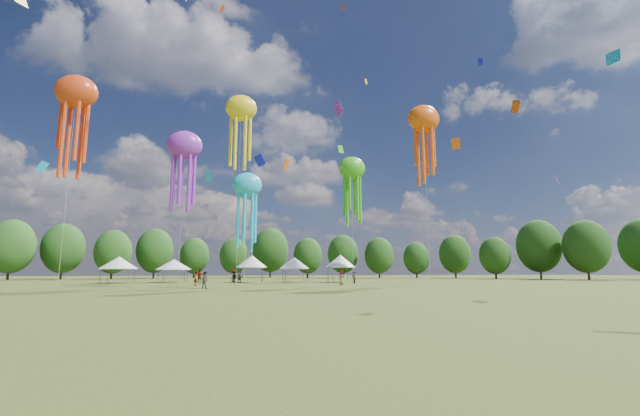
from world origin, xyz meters
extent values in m
plane|color=#384416|center=(0.00, 0.00, 0.00)|extent=(300.00, 300.00, 0.00)
imported|color=gray|center=(-7.38, 31.35, 0.84)|extent=(1.01, 0.92, 1.68)
imported|color=gray|center=(-4.58, 55.70, 0.96)|extent=(0.93, 1.11, 1.93)
imported|color=gray|center=(12.13, 44.57, 0.83)|extent=(0.75, 0.90, 1.66)
imported|color=gray|center=(-4.40, 53.37, 0.85)|extent=(1.27, 1.03, 1.71)
imported|color=gray|center=(-9.36, 49.64, 0.95)|extent=(1.20, 0.89, 1.90)
imported|color=gray|center=(-3.69, 50.88, 0.80)|extent=(1.50, 1.21, 1.60)
imported|color=gray|center=(-9.03, 40.09, 0.85)|extent=(0.60, 0.73, 1.70)
imported|color=gray|center=(8.95, 39.21, 0.91)|extent=(0.77, 1.00, 1.82)
cylinder|color=#47474C|center=(-22.53, 50.00, 1.00)|extent=(0.08, 0.08, 2.00)
cylinder|color=#47474C|center=(-22.53, 53.60, 1.00)|extent=(0.08, 0.08, 2.00)
cylinder|color=#47474C|center=(-18.93, 50.00, 1.00)|extent=(0.08, 0.08, 2.00)
cylinder|color=#47474C|center=(-18.93, 53.60, 1.00)|extent=(0.08, 0.08, 2.00)
cube|color=silver|center=(-20.73, 51.80, 2.05)|extent=(4.00, 4.00, 0.10)
cone|color=silver|center=(-20.73, 51.80, 2.96)|extent=(5.20, 5.20, 1.71)
cylinder|color=#47474C|center=(-15.82, 54.92, 0.95)|extent=(0.08, 0.08, 1.89)
cylinder|color=#47474C|center=(-15.82, 58.76, 0.95)|extent=(0.08, 0.08, 1.89)
cylinder|color=#47474C|center=(-11.98, 54.92, 0.95)|extent=(0.08, 0.08, 1.89)
cylinder|color=#47474C|center=(-11.98, 58.76, 0.95)|extent=(0.08, 0.08, 1.89)
cube|color=silver|center=(-13.90, 56.84, 1.94)|extent=(4.24, 4.24, 0.10)
cone|color=silver|center=(-13.90, 56.84, 2.80)|extent=(5.51, 5.51, 1.62)
cylinder|color=#47474C|center=(-3.50, 52.13, 1.11)|extent=(0.08, 0.08, 2.22)
cylinder|color=#47474C|center=(-3.50, 55.48, 1.11)|extent=(0.08, 0.08, 2.22)
cylinder|color=#47474C|center=(-0.15, 52.13, 1.11)|extent=(0.08, 0.08, 2.22)
cylinder|color=#47474C|center=(-0.15, 55.48, 1.11)|extent=(0.08, 0.08, 2.22)
cube|color=silver|center=(-1.82, 53.81, 2.27)|extent=(3.75, 3.75, 0.10)
cone|color=silver|center=(-1.82, 53.81, 3.27)|extent=(4.87, 4.87, 1.90)
cylinder|color=#47474C|center=(3.38, 52.69, 1.03)|extent=(0.08, 0.08, 2.05)
cylinder|color=#47474C|center=(3.38, 56.01, 1.03)|extent=(0.08, 0.08, 2.05)
cylinder|color=#47474C|center=(6.70, 52.69, 1.03)|extent=(0.08, 0.08, 2.05)
cylinder|color=#47474C|center=(6.70, 56.01, 1.03)|extent=(0.08, 0.08, 2.05)
cube|color=silver|center=(5.04, 54.35, 2.10)|extent=(3.72, 3.72, 0.10)
cone|color=silver|center=(5.04, 54.35, 3.04)|extent=(4.84, 4.84, 1.76)
cylinder|color=#47474C|center=(10.53, 50.68, 1.14)|extent=(0.08, 0.08, 2.28)
cylinder|color=#47474C|center=(10.53, 53.98, 1.14)|extent=(0.08, 0.08, 2.28)
cylinder|color=#47474C|center=(13.83, 50.68, 1.14)|extent=(0.08, 0.08, 2.28)
cylinder|color=#47474C|center=(13.83, 53.98, 1.14)|extent=(0.08, 0.08, 2.28)
cube|color=silver|center=(12.18, 52.33, 2.33)|extent=(3.69, 3.69, 0.10)
cone|color=silver|center=(12.18, 52.33, 3.36)|extent=(4.80, 4.80, 1.96)
ellipsoid|color=purple|center=(-10.34, 34.38, 15.66)|extent=(3.85, 2.69, 3.27)
cylinder|color=beige|center=(-10.34, 34.38, 7.83)|extent=(0.03, 0.03, 15.66)
ellipsoid|color=yellow|center=(-4.22, 44.32, 24.61)|extent=(4.40, 3.08, 3.74)
cylinder|color=beige|center=(-4.22, 44.32, 12.30)|extent=(0.03, 0.03, 24.61)
ellipsoid|color=green|center=(10.37, 38.77, 15.24)|extent=(3.55, 2.48, 3.02)
cylinder|color=beige|center=(10.37, 38.77, 7.62)|extent=(0.03, 0.03, 15.24)
ellipsoid|color=red|center=(-24.00, 40.22, 23.37)|extent=(4.86, 3.40, 4.13)
cylinder|color=beige|center=(-24.00, 40.22, 11.68)|extent=(0.03, 0.03, 23.37)
ellipsoid|color=#1CC0F1|center=(-3.44, 29.75, 10.46)|extent=(3.02, 2.12, 2.57)
cylinder|color=beige|center=(-3.44, 29.75, 5.23)|extent=(0.03, 0.03, 10.46)
ellipsoid|color=#FD590F|center=(22.44, 41.84, 24.17)|extent=(4.84, 3.38, 4.11)
cylinder|color=beige|center=(22.44, 41.84, 12.08)|extent=(0.03, 0.03, 24.17)
cube|color=#FD590F|center=(5.00, 67.01, 22.76)|extent=(1.31, 2.03, 2.35)
cube|color=yellow|center=(17.32, 53.09, 34.97)|extent=(0.74, 0.66, 1.08)
cube|color=#1921E3|center=(-1.73, 38.84, 15.65)|extent=(1.53, 0.67, 1.68)
cube|color=#1CC0F1|center=(25.32, 13.73, 19.01)|extent=(0.87, 1.25, 1.35)
cube|color=red|center=(-7.53, 47.63, 41.88)|extent=(0.76, 0.94, 1.16)
cube|color=#FD590F|center=(26.10, 26.61, 20.14)|extent=(0.23, 1.57, 1.75)
cube|color=#1CC0F1|center=(-9.90, 66.41, 19.60)|extent=(1.11, 2.09, 2.41)
cube|color=purple|center=(11.92, 51.99, 28.97)|extent=(1.46, 1.94, 2.61)
cube|color=#FD590F|center=(34.43, 53.44, 24.74)|extent=(1.95, 0.91, 2.15)
cube|color=green|center=(15.83, 65.38, 26.09)|extent=(1.44, 0.81, 1.77)
cube|color=#1921E3|center=(20.54, 24.40, 23.79)|extent=(0.42, 0.86, 0.89)
cube|color=#1CC0F1|center=(-36.98, 63.63, 19.21)|extent=(2.22, 0.69, 2.42)
cube|color=#FF4B92|center=(-2.68, 51.32, 13.97)|extent=(0.57, 0.99, 1.17)
cube|color=purple|center=(38.83, 35.58, 14.23)|extent=(1.20, 0.95, 1.43)
cube|color=red|center=(12.76, 50.53, 46.97)|extent=(0.56, 0.70, 0.96)
cylinder|color=#38281C|center=(-47.17, 78.19, 1.68)|extent=(0.44, 0.44, 3.36)
ellipsoid|color=#224818|center=(-47.17, 78.19, 6.51)|extent=(8.40, 8.40, 10.51)
cylinder|color=#38281C|center=(-40.68, 85.49, 1.71)|extent=(0.44, 0.44, 3.41)
ellipsoid|color=#224818|center=(-40.68, 85.49, 6.61)|extent=(8.53, 8.53, 10.66)
cylinder|color=#38281C|center=(-30.60, 85.02, 1.53)|extent=(0.44, 0.44, 3.07)
ellipsoid|color=#224818|center=(-30.60, 85.02, 5.94)|extent=(7.66, 7.66, 9.58)
cylinder|color=#38281C|center=(-23.51, 93.33, 1.72)|extent=(0.44, 0.44, 3.43)
ellipsoid|color=#224818|center=(-23.51, 93.33, 6.65)|extent=(8.58, 8.58, 10.73)
cylinder|color=#38281C|center=(-14.76, 98.96, 1.47)|extent=(0.44, 0.44, 2.95)
ellipsoid|color=#224818|center=(-14.76, 98.96, 5.71)|extent=(7.37, 7.37, 9.21)
cylinder|color=#38281C|center=(-4.70, 95.06, 1.45)|extent=(0.44, 0.44, 2.89)
ellipsoid|color=#224818|center=(-4.70, 95.06, 5.61)|extent=(7.23, 7.23, 9.04)
cylinder|color=#38281C|center=(4.91, 99.49, 1.92)|extent=(0.44, 0.44, 3.84)
ellipsoid|color=#224818|center=(4.91, 99.49, 7.44)|extent=(9.60, 9.60, 11.99)
cylinder|color=#38281C|center=(13.19, 88.44, 1.42)|extent=(0.44, 0.44, 2.84)
ellipsoid|color=#224818|center=(13.19, 88.44, 5.51)|extent=(7.11, 7.11, 8.89)
cylinder|color=#38281C|center=(22.93, 91.04, 1.58)|extent=(0.44, 0.44, 3.16)
ellipsoid|color=#224818|center=(22.93, 91.04, 6.13)|extent=(7.91, 7.91, 9.88)
cylinder|color=#38281C|center=(30.69, 85.29, 1.44)|extent=(0.44, 0.44, 2.88)
ellipsoid|color=#224818|center=(30.69, 85.29, 5.59)|extent=(7.21, 7.21, 9.01)
cylinder|color=#38281C|center=(41.52, 87.24, 1.31)|extent=(0.44, 0.44, 2.63)
ellipsoid|color=#224818|center=(41.52, 87.24, 5.09)|extent=(6.57, 6.57, 8.22)
cylinder|color=#38281C|center=(50.52, 83.73, 1.56)|extent=(0.44, 0.44, 3.13)
ellipsoid|color=#224818|center=(50.52, 83.73, 6.06)|extent=(7.81, 7.81, 9.77)
cylinder|color=#38281C|center=(53.64, 71.81, 1.36)|extent=(0.44, 0.44, 2.72)
ellipsoid|color=#224818|center=(53.64, 71.81, 5.27)|extent=(6.80, 6.80, 8.50)
cylinder|color=#38281C|center=(62.96, 68.92, 1.90)|extent=(0.44, 0.44, 3.81)
ellipsoid|color=#224818|center=(62.96, 68.92, 7.38)|extent=(9.52, 9.52, 11.90)
cylinder|color=#38281C|center=(66.57, 59.80, 1.76)|extent=(0.44, 0.44, 3.51)
ellipsoid|color=#224818|center=(66.57, 59.80, 6.80)|extent=(8.78, 8.78, 10.97)
camera|label=1|loc=(-4.41, -11.78, 1.78)|focal=22.91mm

